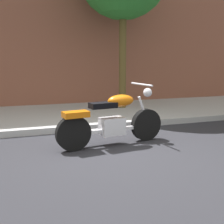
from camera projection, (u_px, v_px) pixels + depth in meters
ground_plane at (114, 152)px, 4.96m from camera, size 60.00×60.00×0.00m
sidewalk at (75, 115)px, 7.95m from camera, size 20.43×3.34×0.14m
motorcycle at (112, 121)px, 5.30m from camera, size 2.10×0.70×1.12m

